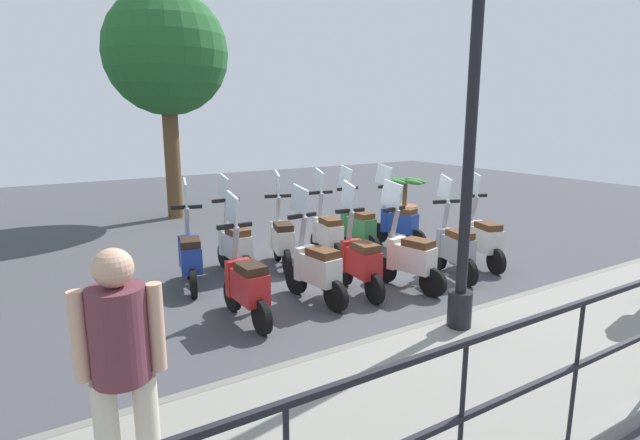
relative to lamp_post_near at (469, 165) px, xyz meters
The scene contains 18 objects.
ground_plane 3.10m from the lamp_post_near, ahead, with size 28.00×28.00×0.00m, color #424247.
promenade_walkway 2.03m from the lamp_post_near, 157.28° to the right, with size 2.20×20.00×0.15m.
lamp_post_near is the anchor object (origin of this frame).
pedestrian_distant 3.79m from the lamp_post_near, 101.96° to the left, with size 0.39×0.48×1.59m.
tree_distant 8.52m from the lamp_post_near, ahead, with size 2.79×2.79×5.19m.
potted_palm 5.97m from the lamp_post_near, 35.45° to the right, with size 1.06×0.66×1.05m.
scooter_near_0 3.23m from the lamp_post_near, 54.14° to the right, with size 1.21×0.53×1.54m.
scooter_near_1 2.61m from the lamp_post_near, 44.94° to the right, with size 1.21×0.52×1.54m.
scooter_near_2 2.16m from the lamp_post_near, 21.78° to the right, with size 1.22×0.50×1.54m.
scooter_near_3 2.25m from the lamp_post_near, ahead, with size 1.23×0.44×1.54m.
scooter_near_4 2.41m from the lamp_post_near, 23.53° to the left, with size 1.23×0.45×1.54m.
scooter_near_5 2.85m from the lamp_post_near, 47.21° to the left, with size 1.23×0.44×1.54m.
scooter_far_0 4.16m from the lamp_post_near, 30.62° to the right, with size 1.20×0.54×1.54m.
scooter_far_1 3.90m from the lamp_post_near, 17.98° to the right, with size 1.23×0.44×1.54m.
scooter_far_2 3.64m from the lamp_post_near, ahead, with size 1.23×0.45×1.54m.
scooter_far_3 3.70m from the lamp_post_near, ahead, with size 1.20×0.54×1.54m.
scooter_far_4 3.92m from the lamp_post_near, 19.46° to the left, with size 1.23×0.44×1.54m.
scooter_far_5 4.03m from the lamp_post_near, 31.90° to the left, with size 1.21×0.51×1.54m.
Camera 1 is at (-5.95, 4.34, 2.45)m, focal length 28.00 mm.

